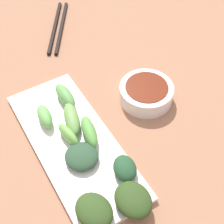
# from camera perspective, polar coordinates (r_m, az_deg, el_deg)

# --- Properties ---
(tabletop) EXTENTS (2.10, 2.10, 0.02)m
(tabletop) POSITION_cam_1_polar(r_m,az_deg,el_deg) (0.71, -1.96, -3.18)
(tabletop) COLOR #9F6F51
(tabletop) RESTS_ON ground
(sauce_bowl) EXTENTS (0.12, 0.12, 0.04)m
(sauce_bowl) POSITION_cam_1_polar(r_m,az_deg,el_deg) (0.74, 5.88, 3.35)
(sauce_bowl) COLOR white
(sauce_bowl) RESTS_ON tabletop
(serving_plate) EXTENTS (0.15, 0.37, 0.01)m
(serving_plate) POSITION_cam_1_polar(r_m,az_deg,el_deg) (0.68, -6.49, -5.48)
(serving_plate) COLOR white
(serving_plate) RESTS_ON tabletop
(broccoli_leafy_0) EXTENTS (0.08, 0.08, 0.02)m
(broccoli_leafy_0) POSITION_cam_1_polar(r_m,az_deg,el_deg) (0.64, -5.23, -7.59)
(broccoli_leafy_0) COLOR #2B4B31
(broccoli_leafy_0) RESTS_ON serving_plate
(broccoli_stalk_1) EXTENTS (0.05, 0.09, 0.03)m
(broccoli_stalk_1) POSITION_cam_1_polar(r_m,az_deg,el_deg) (0.69, -6.91, -1.12)
(broccoli_stalk_1) COLOR #70A054
(broccoli_stalk_1) RESTS_ON serving_plate
(broccoli_leafy_2) EXTENTS (0.07, 0.08, 0.03)m
(broccoli_leafy_2) POSITION_cam_1_polar(r_m,az_deg,el_deg) (0.58, -3.11, -16.57)
(broccoli_leafy_2) COLOR #2F491D
(broccoli_leafy_2) RESTS_ON serving_plate
(broccoli_stalk_3) EXTENTS (0.03, 0.08, 0.03)m
(broccoli_stalk_3) POSITION_cam_1_polar(r_m,az_deg,el_deg) (0.73, -8.04, 2.77)
(broccoli_stalk_3) COLOR #5FA452
(broccoli_stalk_3) RESTS_ON serving_plate
(broccoli_stalk_4) EXTENTS (0.03, 0.07, 0.03)m
(broccoli_stalk_4) POSITION_cam_1_polar(r_m,az_deg,el_deg) (0.67, -7.65, -3.66)
(broccoli_stalk_4) COLOR #6FB44E
(broccoli_stalk_4) RESTS_ON serving_plate
(broccoli_leafy_5) EXTENTS (0.06, 0.07, 0.03)m
(broccoli_leafy_5) POSITION_cam_1_polar(r_m,az_deg,el_deg) (0.59, 3.65, -14.82)
(broccoli_leafy_5) COLOR #2E471D
(broccoli_leafy_5) RESTS_ON serving_plate
(broccoli_stalk_6) EXTENTS (0.03, 0.07, 0.03)m
(broccoli_stalk_6) POSITION_cam_1_polar(r_m,az_deg,el_deg) (0.70, -11.48, -0.74)
(broccoli_stalk_6) COLOR #6DBC5A
(broccoli_stalk_6) RESTS_ON serving_plate
(broccoli_stalk_7) EXTENTS (0.04, 0.08, 0.03)m
(broccoli_stalk_7) POSITION_cam_1_polar(r_m,az_deg,el_deg) (0.67, -3.93, -3.35)
(broccoli_stalk_7) COLOR #5DA347
(broccoli_stalk_7) RESTS_ON serving_plate
(broccoli_leafy_8) EXTENTS (0.06, 0.07, 0.03)m
(broccoli_leafy_8) POSITION_cam_1_polar(r_m,az_deg,el_deg) (0.62, 2.22, -9.63)
(broccoli_leafy_8) COLOR #234C2D
(broccoli_leafy_8) RESTS_ON serving_plate
(chopsticks) EXTENTS (0.15, 0.21, 0.01)m
(chopsticks) POSITION_cam_1_polar(r_m,az_deg,el_deg) (0.96, -9.22, 14.19)
(chopsticks) COLOR black
(chopsticks) RESTS_ON tabletop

